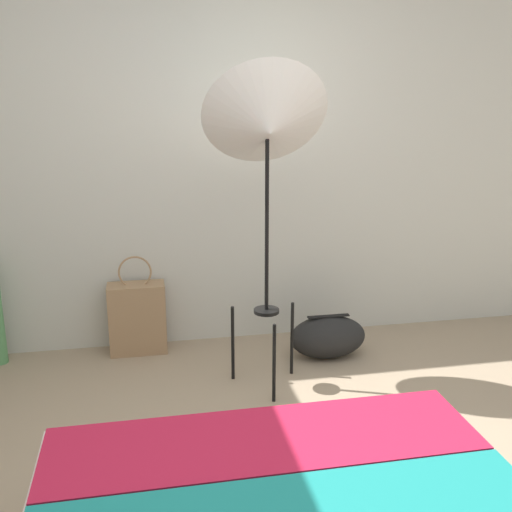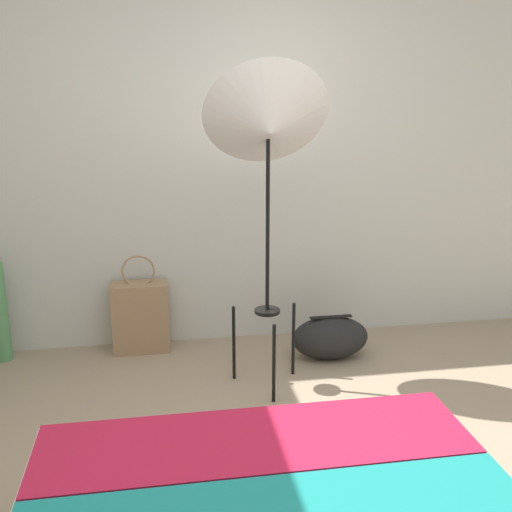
{
  "view_description": "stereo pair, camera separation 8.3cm",
  "coord_description": "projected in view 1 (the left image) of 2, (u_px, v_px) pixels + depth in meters",
  "views": [
    {
      "loc": [
        -0.53,
        -1.82,
        1.68
      ],
      "look_at": [
        0.05,
        1.17,
        0.83
      ],
      "focal_mm": 42.0,
      "sensor_mm": 36.0,
      "label": 1
    },
    {
      "loc": [
        -0.45,
        -1.84,
        1.68
      ],
      "look_at": [
        0.05,
        1.17,
        0.83
      ],
      "focal_mm": 42.0,
      "sensor_mm": 36.0,
      "label": 2
    }
  ],
  "objects": [
    {
      "name": "photo_umbrella",
      "position": [
        267.0,
        127.0,
        3.14
      ],
      "size": [
        0.69,
        0.54,
        1.83
      ],
      "color": "black",
      "rests_on": "ground_plane"
    },
    {
      "name": "wall_back",
      "position": [
        222.0,
        150.0,
        3.88
      ],
      "size": [
        8.0,
        0.05,
        2.6
      ],
      "color": "beige",
      "rests_on": "ground_plane"
    },
    {
      "name": "tote_bag",
      "position": [
        137.0,
        317.0,
        3.92
      ],
      "size": [
        0.37,
        0.18,
        0.66
      ],
      "color": "#9E7A56",
      "rests_on": "ground_plane"
    },
    {
      "name": "duffel_bag",
      "position": [
        328.0,
        337.0,
        3.86
      ],
      "size": [
        0.5,
        0.28,
        0.29
      ],
      "color": "black",
      "rests_on": "ground_plane"
    }
  ]
}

